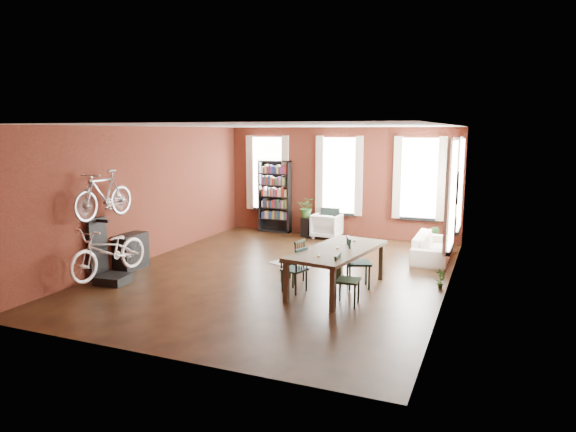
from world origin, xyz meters
The scene contains 19 objects.
room centered at (0.25, 0.62, 2.14)m, with size 9.00×9.04×3.22m.
dining_table centered at (1.51, -0.68, 0.42)m, with size 1.12×2.46×0.84m, color #4B3F2D.
dining_chair_a centered at (0.76, -1.07, 0.44)m, with size 0.41×0.41×0.89m, color #173434.
dining_chair_b centered at (0.49, -0.47, 0.45)m, with size 0.41×0.41×0.89m, color black.
dining_chair_c centered at (1.93, -1.43, 0.46)m, with size 0.43×0.43×0.92m, color black.
dining_chair_d centered at (1.84, -0.33, 0.51)m, with size 0.47×0.47×1.02m, color #1C3D3E.
bookshelf centered at (-2.00, 4.30, 1.10)m, with size 1.00×0.32×2.20m, color black.
white_armchair centered at (-0.22, 3.99, 0.40)m, with size 0.77×0.72×0.79m, color silver.
cream_sofa centered at (2.95, 2.60, 0.41)m, with size 2.08×0.61×0.81m, color beige.
striped_rug centered at (0.17, 1.31, 0.01)m, with size 1.05×1.67×0.01m, color black.
bike_trainer centered at (-2.88, -1.96, 0.09)m, with size 0.59×0.59×0.17m, color black.
bike_wall_rack centered at (-3.40, -1.80, 0.65)m, with size 0.16×0.60×1.30m, color black.
console_table centered at (-3.28, -0.90, 0.40)m, with size 0.40×0.80×0.80m, color black.
plant_stand centered at (-0.81, 3.95, 0.29)m, with size 0.29×0.29×0.57m, color black.
plant_by_sofa centered at (2.80, 3.91, 0.13)m, with size 0.32×0.58×0.26m, color #2B5622.
plant_small centered at (3.37, 0.22, 0.07)m, with size 0.21×0.39×0.14m, color #316327.
bicycle_floor centered at (-2.92, -1.99, 1.15)m, with size 0.68×1.03×1.96m, color white.
bicycle_hung centered at (-3.15, -1.80, 2.13)m, with size 0.47×1.00×1.66m, color #A5A8AD.
plant_on_stand centered at (-0.83, 3.97, 0.81)m, with size 0.54×0.60×0.47m, color #2C5622.
Camera 1 is at (4.29, -10.02, 3.10)m, focal length 32.00 mm.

